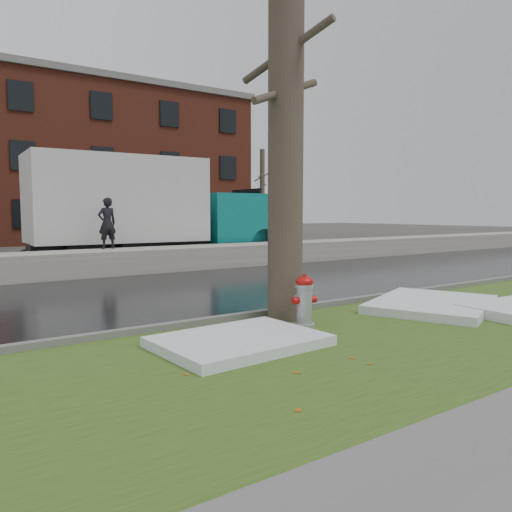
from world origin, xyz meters
TOP-DOWN VIEW (x-y plane):
  - ground at (0.00, 0.00)m, footprint 120.00×120.00m
  - verge at (0.00, -1.25)m, footprint 60.00×4.50m
  - road at (0.00, 4.50)m, footprint 60.00×7.00m
  - parking_lot at (0.00, 13.00)m, footprint 60.00×9.00m
  - curb at (0.00, 1.00)m, footprint 60.00×0.15m
  - snowbank at (0.00, 8.70)m, footprint 60.00×1.60m
  - brick_building at (2.00, 30.00)m, footprint 26.00×12.00m
  - bg_tree_right at (16.00, 24.00)m, footprint 1.40×1.62m
  - fire_hydrant at (-0.37, -0.12)m, footprint 0.43×0.38m
  - tree at (-0.23, 0.56)m, footprint 1.55×1.82m
  - box_truck at (1.90, 11.43)m, footprint 11.63×3.13m
  - worker at (-0.44, 9.30)m, footprint 0.61×0.43m
  - snow_patch_near at (2.68, -0.31)m, footprint 3.17×2.86m
  - snow_patch_far at (-1.84, -0.48)m, footprint 2.29×1.72m

SIDE VIEW (x-z plane):
  - ground at x=0.00m, z-range 0.00..0.00m
  - road at x=0.00m, z-range 0.00..0.03m
  - parking_lot at x=0.00m, z-range 0.00..0.03m
  - verge at x=0.00m, z-range 0.00..0.04m
  - curb at x=0.00m, z-range 0.00..0.14m
  - snow_patch_far at x=-1.84m, z-range 0.04..0.18m
  - snow_patch_near at x=2.68m, z-range 0.04..0.20m
  - snowbank at x=0.00m, z-range 0.00..0.75m
  - fire_hydrant at x=-0.37m, z-range 0.07..0.93m
  - worker at x=-0.44m, z-range 0.75..2.34m
  - box_truck at x=1.90m, z-range 0.11..3.97m
  - bg_tree_right at x=16.00m, z-range 0.08..6.58m
  - tree at x=-0.23m, z-range 0.07..7.57m
  - brick_building at x=2.00m, z-range 0.00..10.00m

